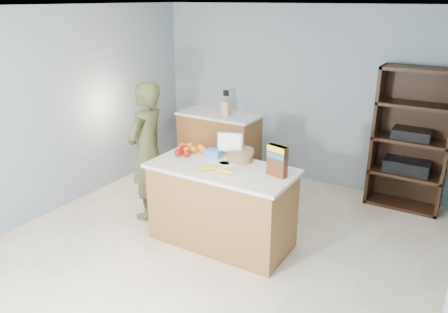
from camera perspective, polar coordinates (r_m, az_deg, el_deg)
The scene contains 15 objects.
floor at distance 4.77m, azimuth -2.22°, elevation -12.62°, with size 4.50×5.00×0.02m, color beige.
walls at distance 4.12m, azimuth -2.53°, elevation 7.10°, with size 4.52×5.02×2.51m.
counter_peninsula at distance 4.78m, azimuth -0.31°, elevation -6.77°, with size 1.56×0.76×0.90m.
back_cabinet at distance 6.85m, azimuth -0.61°, elevation 2.03°, with size 1.24×0.62×0.90m.
shelving_unit at distance 5.98m, azimuth 23.24°, elevation 1.78°, with size 0.90×0.40×1.80m.
person at distance 5.30m, azimuth -10.02°, elevation 0.69°, with size 0.61×0.40×1.68m, color #3E4022.
knife_block at distance 6.56m, azimuth 0.26°, elevation 6.36°, with size 0.12×0.10×0.31m.
envelopes at distance 4.67m, azimuth -0.11°, elevation -0.93°, with size 0.34×0.21×0.00m.
bananas at distance 4.46m, azimuth -0.88°, elevation -1.72°, with size 0.41×0.22×0.04m.
apples at distance 4.93m, azimuth -5.51°, elevation 0.62°, with size 0.22×0.23×0.08m.
oranges at distance 5.03m, azimuth -4.28°, elevation 1.09°, with size 0.34×0.25×0.08m.
blue_carton at distance 4.86m, azimuth -1.37°, elevation 0.42°, with size 0.18×0.12×0.08m, color blue.
salad_bowl at distance 4.74m, azimuth 2.13°, elevation 0.09°, with size 0.30×0.30×0.13m.
tv at distance 4.82m, azimuth 0.81°, elevation 1.74°, with size 0.28×0.12×0.28m.
cereal_box at distance 4.32m, azimuth 7.00°, elevation -0.26°, with size 0.22×0.13×0.32m.
Camera 1 is at (2.22, -3.34, 2.58)m, focal length 35.00 mm.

